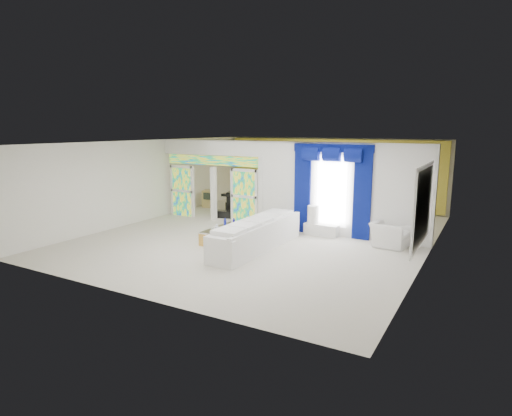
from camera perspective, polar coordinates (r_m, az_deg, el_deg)
The scene contains 22 objects.
floor at distance 14.06m, azimuth 1.34°, elevation -3.50°, with size 12.00×12.00×0.00m, color #B7AF9E.
dividing_wall at distance 13.84m, azimuth 11.22°, elevation 2.41°, with size 5.70×0.18×3.00m, color white.
dividing_header at distance 15.99m, azimuth -6.04°, elevation 8.06°, with size 4.30×0.18×0.55m, color white.
stained_panel_left at distance 17.02m, azimuth -9.84°, elevation 2.28°, with size 0.95×0.04×2.00m, color #994C3F.
stained_panel_right at distance 15.40m, azimuth -1.58°, elevation 1.55°, with size 0.95×0.04×2.00m, color #994C3F.
stained_transom at distance 16.02m, azimuth -6.00°, elevation 6.36°, with size 4.00×0.05×0.35m, color #994C3F.
window_pane at distance 13.84m, azimuth 10.10°, elevation 2.23°, with size 1.00×0.02×2.30m, color white.
blue_drape_left at distance 14.17m, azimuth 6.24°, elevation 2.33°, with size 0.55×0.10×2.80m, color #040B4B.
blue_drape_right at distance 13.52m, azimuth 14.05°, elevation 1.67°, with size 0.55×0.10×2.80m, color #040B4B.
blue_pelmet at distance 13.68m, azimuth 10.25°, elevation 7.90°, with size 2.60×0.12×0.25m, color #040B4B.
wall_mirror at distance 11.29m, azimuth 21.52°, elevation 0.25°, with size 0.04×2.70×1.90m, color white.
gold_curtains at distance 19.14m, azimuth 9.73°, elevation 4.72°, with size 9.70×0.12×2.90m, color gold.
white_sofa at distance 12.28m, azimuth 0.14°, elevation -3.79°, with size 0.85×3.95×0.75m, color white.
coffee_table at distance 13.26m, azimuth -4.33°, elevation -3.52°, with size 0.59×1.78×0.39m, color gold.
console_table at distance 14.00m, azimuth 8.73°, elevation -2.90°, with size 1.12×0.35×0.37m, color white.
table_lamp at distance 14.00m, azimuth 7.64°, elevation -0.87°, with size 0.36×0.36×0.58m, color silver.
armchair at distance 13.24m, azimuth 17.61°, elevation -3.29°, with size 1.12×0.97×0.72m, color white.
grand_piano at distance 17.83m, azimuth -1.08°, elevation 1.01°, with size 1.34×1.75×0.88m, color black.
piano_bench at distance 16.55m, azimuth -3.88°, elevation -0.84°, with size 0.84×0.33×0.28m, color black.
tv_console at distance 18.82m, azimuth -6.27°, elevation 1.25°, with size 0.52×0.47×0.75m, color tan.
chandelier at distance 17.73m, azimuth -0.03°, elevation 8.13°, with size 0.60×0.60×0.60m, color gold.
decanters at distance 13.21m, azimuth -4.17°, elevation -2.27°, with size 0.15×0.96×0.25m.
Camera 1 is at (6.40, -12.03, 3.46)m, focal length 29.88 mm.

